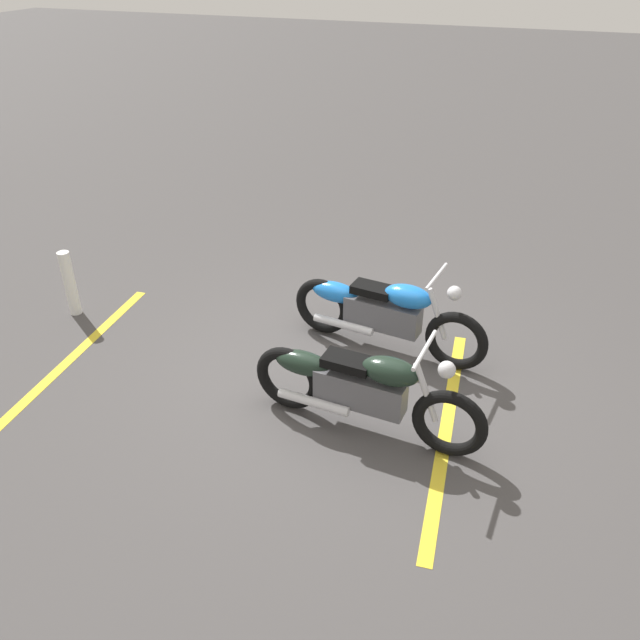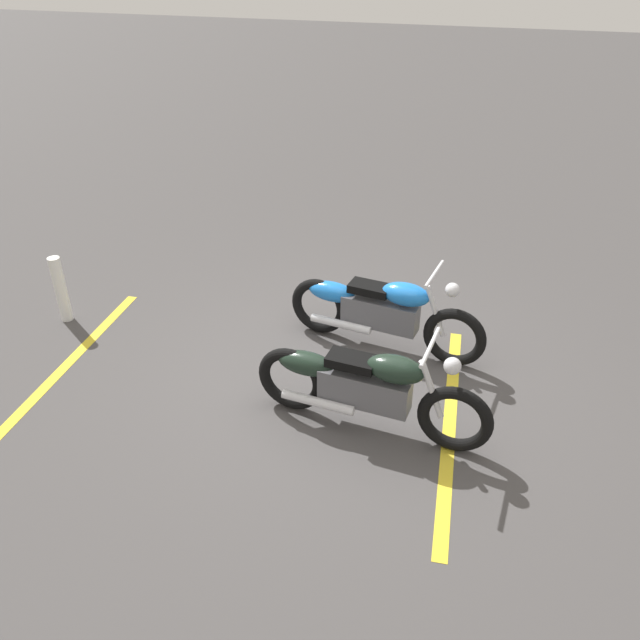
% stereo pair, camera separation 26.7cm
% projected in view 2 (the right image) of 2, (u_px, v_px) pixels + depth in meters
% --- Properties ---
extents(ground_plane, '(60.00, 60.00, 0.00)m').
position_uv_depth(ground_plane, '(339.00, 376.00, 6.65)').
color(ground_plane, '#474444').
extents(motorcycle_bright_foreground, '(2.23, 0.62, 1.04)m').
position_uv_depth(motorcycle_bright_foreground, '(379.00, 310.00, 6.90)').
color(motorcycle_bright_foreground, black).
rests_on(motorcycle_bright_foreground, ground).
extents(motorcycle_dark_foreground, '(2.23, 0.62, 1.04)m').
position_uv_depth(motorcycle_dark_foreground, '(364.00, 386.00, 5.74)').
color(motorcycle_dark_foreground, black).
rests_on(motorcycle_dark_foreground, ground).
extents(bollard_post, '(0.14, 0.14, 0.81)m').
position_uv_depth(bollard_post, '(61.00, 289.00, 7.42)').
color(bollard_post, white).
rests_on(bollard_post, ground).
extents(parking_stripe_near, '(0.39, 3.20, 0.01)m').
position_uv_depth(parking_stripe_near, '(450.00, 423.00, 6.01)').
color(parking_stripe_near, yellow).
rests_on(parking_stripe_near, ground).
extents(parking_stripe_mid, '(0.39, 3.20, 0.01)m').
position_uv_depth(parking_stripe_mid, '(63.00, 369.00, 6.76)').
color(parking_stripe_mid, yellow).
rests_on(parking_stripe_mid, ground).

